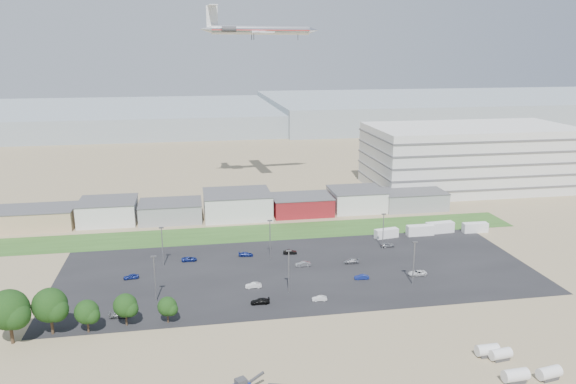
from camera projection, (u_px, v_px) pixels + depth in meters
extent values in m
plane|color=#8B7858|center=(293.00, 307.00, 123.29)|extent=(700.00, 700.00, 0.00)
cube|color=black|center=(298.00, 271.00, 143.20)|extent=(120.00, 50.00, 0.01)
cube|color=#2D521E|center=(262.00, 232.00, 172.85)|extent=(160.00, 16.00, 0.02)
cube|color=silver|center=(469.00, 157.00, 225.98)|extent=(80.00, 40.00, 25.00)
imported|color=silver|center=(417.00, 273.00, 140.24)|extent=(4.62, 2.16, 1.28)
imported|color=navy|center=(362.00, 277.00, 137.96)|extent=(3.68, 1.55, 1.18)
imported|color=black|center=(260.00, 301.00, 124.74)|extent=(4.33, 1.84, 1.25)
imported|color=silver|center=(253.00, 285.00, 133.04)|extent=(3.83, 1.38, 1.26)
imported|color=navy|center=(131.00, 276.00, 138.16)|extent=(3.83, 1.91, 1.25)
imported|color=navy|center=(246.00, 254.00, 153.17)|extent=(4.16, 2.12, 1.16)
imported|color=#A5A5AA|center=(303.00, 264.00, 146.00)|extent=(4.01, 1.51, 1.31)
imported|color=#A5A5AA|center=(387.00, 245.00, 160.10)|extent=(3.84, 1.66, 1.29)
imported|color=navy|center=(189.00, 259.00, 149.68)|extent=(4.08, 1.91, 1.13)
imported|color=#595B5E|center=(120.00, 315.00, 118.49)|extent=(4.33, 1.83, 1.25)
imported|color=black|center=(290.00, 252.00, 154.69)|extent=(3.85, 1.63, 1.24)
imported|color=#A5A5AA|center=(351.00, 261.00, 148.10)|extent=(4.29, 2.06, 1.20)
imported|color=silver|center=(320.00, 298.00, 126.31)|extent=(3.40, 1.36, 1.10)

